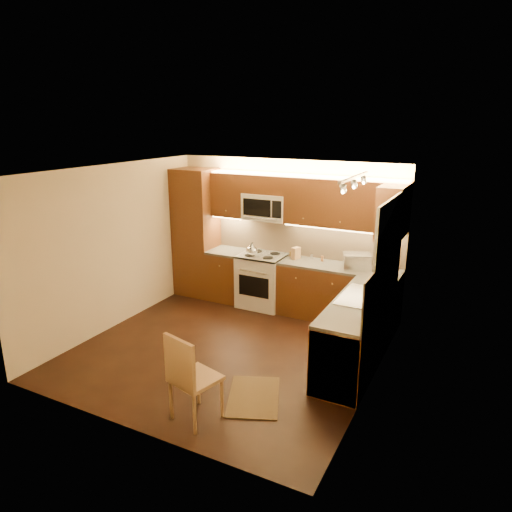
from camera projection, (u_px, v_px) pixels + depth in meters
The scene contains 37 objects.
floor at pixel (229, 349), 6.61m from camera, with size 4.00×4.00×0.01m, color black.
ceiling at pixel (226, 171), 5.90m from camera, with size 4.00×4.00×0.01m, color beige.
wall_back at pixel (287, 234), 7.97m from camera, with size 4.00×0.01×2.50m, color beige.
wall_front at pixel (124, 320), 4.55m from camera, with size 4.00×0.01×2.50m, color beige.
wall_left at pixel (114, 247), 7.13m from camera, with size 0.01×4.00×2.50m, color beige.
wall_right at pixel (377, 288), 5.38m from camera, with size 0.01×4.00×2.50m, color beige.
pantry at pixel (196, 233), 8.46m from camera, with size 0.70×0.60×2.30m, color #4D2410.
base_cab_back_left at pixel (229, 276), 8.37m from camera, with size 0.62×0.60×0.86m, color #4D2410.
counter_back_left at pixel (228, 251), 8.25m from camera, with size 0.62×0.60×0.04m, color #31302D.
base_cab_back_right at pixel (338, 294), 7.49m from camera, with size 1.92×0.60×0.86m, color #4D2410.
counter_back_right at pixel (339, 267), 7.36m from camera, with size 1.92×0.60×0.04m, color #31302D.
base_cab_right at pixel (356, 334), 6.09m from camera, with size 0.60×2.00×0.86m, color #4D2410.
counter_right at pixel (359, 302), 5.96m from camera, with size 0.60×2.00×0.04m, color #31302D.
dishwasher at pixel (340, 358), 5.49m from camera, with size 0.58×0.60×0.84m, color silver.
backsplash_back at pixel (306, 239), 7.82m from camera, with size 3.30×0.02×0.60m, color tan.
backsplash_right at pixel (383, 282), 5.75m from camera, with size 0.02×2.00×0.60m, color tan.
upper_cab_back_left at pixel (231, 194), 8.07m from camera, with size 0.62×0.35×0.75m, color #4D2410.
upper_cab_back_right at pixel (345, 204), 7.19m from camera, with size 1.92×0.35×0.75m, color #4D2410.
upper_cab_bridge at pixel (267, 184), 7.71m from camera, with size 0.76×0.35×0.31m, color #4D2410.
upper_cab_right_corner at pixel (391, 213), 6.48m from camera, with size 0.35×0.50×0.75m, color #4D2410.
stove at pixel (262, 280), 8.04m from camera, with size 0.76×0.65×0.92m, color silver, non-canonical shape.
microwave at pixel (266, 207), 7.80m from camera, with size 0.76×0.38×0.44m, color silver, non-canonical shape.
window_frame at pixel (388, 248), 5.76m from camera, with size 0.03×1.44×1.24m, color silver.
window_blinds at pixel (387, 248), 5.77m from camera, with size 0.02×1.36×1.16m, color silver.
sink at pixel (362, 292), 6.06m from camera, with size 0.52×0.86×0.15m, color silver, non-canonical shape.
faucet at pixel (376, 288), 5.96m from camera, with size 0.20×0.04×0.30m, color silver, non-canonical shape.
track_light_bar at pixel (354, 177), 5.58m from camera, with size 0.04×1.20×0.03m, color silver.
kettle at pixel (252, 249), 7.83m from camera, with size 0.20×0.20×0.23m, color silver, non-canonical shape.
toaster_oven at pixel (357, 261), 7.19m from camera, with size 0.40×0.30×0.24m, color silver.
knife_block at pixel (296, 253), 7.71m from camera, with size 0.09×0.14×0.20m, color #A9814C.
spice_jar_a at pixel (293, 253), 7.94m from camera, with size 0.04×0.04×0.09m, color silver.
spice_jar_b at pixel (291, 254), 7.87m from camera, with size 0.04×0.04×0.09m, color olive.
spice_jar_c at pixel (312, 257), 7.72m from camera, with size 0.05×0.05×0.09m, color silver.
spice_jar_d at pixel (322, 259), 7.61m from camera, with size 0.04×0.04×0.09m, color brown.
soap_bottle at pixel (390, 280), 6.43m from camera, with size 0.09×0.09×0.19m, color #BCBCC0.
rug at pixel (254, 397), 5.46m from camera, with size 0.58×0.86×0.01m, color black.
dining_chair at pixel (196, 376), 4.95m from camera, with size 0.45×0.45×1.02m, color #A9814C, non-canonical shape.
Camera 1 is at (3.05, -5.14, 3.13)m, focal length 32.77 mm.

